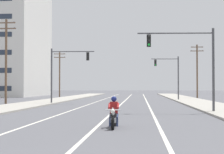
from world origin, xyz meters
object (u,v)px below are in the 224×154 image
traffic_signal_near_left (64,67)px  utility_pole_left_far (60,72)px  traffic_signal_near_right (191,56)px  traffic_signal_mid_right (171,72)px  utility_pole_right_far (197,69)px  utility_pole_left_near (6,58)px  motorcycle_with_rider (114,115)px

traffic_signal_near_left → utility_pole_left_far: 30.06m
traffic_signal_near_right → traffic_signal_near_left: size_ratio=1.00×
traffic_signal_mid_right → utility_pole_left_far: (-19.56, 17.35, 0.63)m
traffic_signal_near_right → utility_pole_left_far: 46.97m
traffic_signal_near_left → utility_pole_right_far: utility_pole_right_far is taller
utility_pole_left_near → traffic_signal_near_right: bearing=-36.2°
traffic_signal_near_right → traffic_signal_near_left: (-12.18, 13.69, -0.04)m
motorcycle_with_rider → traffic_signal_near_left: 25.44m
motorcycle_with_rider → traffic_signal_near_left: traffic_signal_near_left is taller
traffic_signal_near_right → utility_pole_left_far: bearing=113.8°
traffic_signal_near_right → utility_pole_left_far: size_ratio=0.72×
traffic_signal_near_right → utility_pole_left_far: utility_pole_left_far is taller
traffic_signal_mid_right → utility_pole_left_far: 26.15m
utility_pole_left_near → utility_pole_left_far: size_ratio=1.12×
traffic_signal_near_right → traffic_signal_mid_right: 25.64m
traffic_signal_near_right → utility_pole_left_near: 23.39m
traffic_signal_near_left → utility_pole_right_far: bearing=50.7°
traffic_signal_mid_right → utility_pole_left_far: utility_pole_left_far is taller
traffic_signal_near_left → traffic_signal_mid_right: same height
motorcycle_with_rider → utility_pole_left_far: utility_pole_left_far is taller
motorcycle_with_rider → utility_pole_right_far: size_ratio=0.25×
traffic_signal_near_right → utility_pole_right_far: size_ratio=0.69×
motorcycle_with_rider → utility_pole_left_near: (-13.90, 24.25, 4.58)m
traffic_signal_near_right → utility_pole_left_near: utility_pole_left_near is taller
utility_pole_left_near → utility_pole_left_far: bearing=90.2°
utility_pole_left_far → traffic_signal_near_right: bearing=-66.2°
motorcycle_with_rider → traffic_signal_mid_right: bearing=81.2°
utility_pole_left_near → utility_pole_left_far: (-0.09, 29.16, -0.51)m
traffic_signal_near_right → traffic_signal_near_left: 18.33m
traffic_signal_near_left → utility_pole_left_far: size_ratio=0.72×
motorcycle_with_rider → utility_pole_right_far: (10.74, 46.09, 4.24)m
traffic_signal_mid_right → utility_pole_left_near: size_ratio=0.65×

